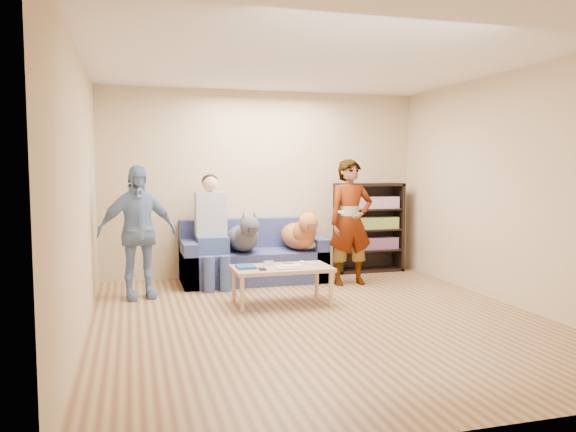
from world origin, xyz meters
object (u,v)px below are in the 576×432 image
object	(u,v)px
person_standing_left	(137,232)
bookshelf	(369,225)
person_standing_right	(351,222)
dog_gray	(244,237)
camera_silver	(269,263)
sofa	(252,260)
coffee_table	(282,271)
notebook_blue	(246,267)
dog_tan	(300,234)
person_seated	(212,226)

from	to	relation	value
person_standing_left	bookshelf	bearing A→B (deg)	2.22
person_standing_right	dog_gray	size ratio (longest dim) A/B	1.32
camera_silver	sofa	xyz separation A→B (m)	(0.07, 1.22, -0.16)
person_standing_left	coffee_table	xyz separation A→B (m)	(1.55, -0.72, -0.41)
camera_silver	sofa	distance (m)	1.23
dog_gray	bookshelf	distance (m)	2.00
person_standing_left	notebook_blue	distance (m)	1.38
camera_silver	coffee_table	world-z (taller)	camera_silver
notebook_blue	coffee_table	world-z (taller)	notebook_blue
sofa	coffee_table	world-z (taller)	sofa
person_standing_right	dog_gray	bearing A→B (deg)	162.72
camera_silver	dog_tan	world-z (taller)	dog_tan
person_standing_right	camera_silver	size ratio (longest dim) A/B	14.89
person_standing_right	coffee_table	xyz separation A→B (m)	(-1.14, -0.77, -0.45)
camera_silver	person_seated	bearing A→B (deg)	114.11
notebook_blue	sofa	size ratio (longest dim) A/B	0.14
camera_silver	dog_tan	size ratio (longest dim) A/B	0.09
coffee_table	bookshelf	xyz separation A→B (m)	(1.75, 1.57, 0.31)
notebook_blue	person_seated	bearing A→B (deg)	100.19
person_seated	dog_gray	distance (m)	0.43
person_standing_right	person_seated	size ratio (longest dim) A/B	1.11
person_standing_right	sofa	size ratio (longest dim) A/B	0.86
person_standing_right	camera_silver	distance (m)	1.47
camera_silver	bookshelf	bearing A→B (deg)	37.86
camera_silver	person_seated	size ratio (longest dim) A/B	0.07
sofa	bookshelf	size ratio (longest dim) A/B	1.46
dog_tan	bookshelf	world-z (taller)	bookshelf
person_seated	dog_tan	xyz separation A→B (m)	(1.17, -0.06, -0.14)
camera_silver	coffee_table	bearing A→B (deg)	-45.00
person_standing_left	person_seated	xyz separation A→B (m)	(0.94, 0.49, -0.01)
person_standing_left	camera_silver	world-z (taller)	person_standing_left
person_standing_left	dog_gray	bearing A→B (deg)	5.95
dog_tan	coffee_table	distance (m)	1.31
person_standing_left	camera_silver	bearing A→B (deg)	-34.99
dog_gray	bookshelf	xyz separation A→B (m)	(1.95, 0.41, 0.05)
person_standing_left	dog_tan	bearing A→B (deg)	-0.66
person_standing_right	dog_tan	world-z (taller)	person_standing_right
bookshelf	dog_tan	bearing A→B (deg)	-160.53
person_standing_right	notebook_blue	bearing A→B (deg)	-156.03
person_standing_right	coffee_table	size ratio (longest dim) A/B	1.49
person_seated	camera_silver	bearing A→B (deg)	-65.89
person_seated	person_standing_left	bearing A→B (deg)	-152.30
coffee_table	person_seated	bearing A→B (deg)	116.67
camera_silver	dog_gray	bearing A→B (deg)	94.54
person_standing_right	dog_tan	bearing A→B (deg)	145.48
dog_tan	sofa	bearing A→B (deg)	163.30
coffee_table	bookshelf	size ratio (longest dim) A/B	0.85
sofa	person_standing_left	bearing A→B (deg)	-157.51
sofa	dog_gray	xyz separation A→B (m)	(-0.15, -0.18, 0.35)
sofa	dog_tan	bearing A→B (deg)	-16.70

